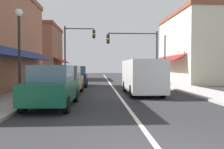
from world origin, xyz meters
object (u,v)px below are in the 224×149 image
parked_car_nearest_left (53,86)px  street_lamp_right_mid (165,51)px  street_lamp_left_near (19,39)px  traffic_signal_mast_arm (139,47)px  traffic_signal_left_corner (75,45)px  parked_car_second_left (67,80)px  van_in_lane (142,76)px  parked_car_third_left (77,76)px

parked_car_nearest_left → street_lamp_right_mid: (8.25, 11.35, 2.35)m
parked_car_nearest_left → street_lamp_right_mid: street_lamp_right_mid is taller
street_lamp_left_near → street_lamp_right_mid: 14.18m
traffic_signal_mast_arm → traffic_signal_left_corner: 6.97m
parked_car_second_left → traffic_signal_left_corner: 11.07m
van_in_lane → street_lamp_left_near: (-6.50, -2.91, 1.89)m
parked_car_nearest_left → street_lamp_left_near: 3.15m
van_in_lane → traffic_signal_left_corner: size_ratio=0.85×
van_in_lane → traffic_signal_mast_arm: size_ratio=0.97×
parked_car_third_left → traffic_signal_left_corner: size_ratio=0.68×
van_in_lane → street_lamp_right_mid: (3.58, 7.05, 2.09)m
parked_car_nearest_left → parked_car_second_left: same height
parked_car_third_left → traffic_signal_left_corner: 5.81m
parked_car_third_left → street_lamp_left_near: size_ratio=0.93×
van_in_lane → traffic_signal_left_corner: traffic_signal_left_corner is taller
traffic_signal_mast_arm → street_lamp_left_near: traffic_signal_mast_arm is taller
parked_car_second_left → street_lamp_left_near: street_lamp_left_near is taller
parked_car_nearest_left → parked_car_third_left: bearing=91.2°
parked_car_third_left → van_in_lane: 7.49m
parked_car_third_left → traffic_signal_mast_arm: size_ratio=0.78×
parked_car_second_left → street_lamp_right_mid: street_lamp_right_mid is taller
parked_car_third_left → parked_car_nearest_left: bearing=-91.9°
traffic_signal_mast_arm → traffic_signal_left_corner: size_ratio=0.88×
traffic_signal_left_corner → street_lamp_left_near: size_ratio=1.37×
parked_car_third_left → street_lamp_left_near: street_lamp_left_near is taller
van_in_lane → traffic_signal_mast_arm: bearing=80.8°
parked_car_third_left → van_in_lane: van_in_lane is taller
van_in_lane → parked_car_second_left: bearing=177.9°
parked_car_second_left → street_lamp_right_mid: bearing=41.1°
street_lamp_right_mid → parked_car_second_left: bearing=-140.2°
traffic_signal_left_corner → parked_car_second_left: bearing=-86.9°
parked_car_second_left → parked_car_third_left: bearing=90.2°
traffic_signal_left_corner → traffic_signal_mast_arm: bearing=-16.5°
parked_car_nearest_left → van_in_lane: size_ratio=0.80×
traffic_signal_mast_arm → street_lamp_right_mid: bearing=-38.4°
traffic_signal_mast_arm → parked_car_second_left: bearing=-125.3°
parked_car_second_left → van_in_lane: bearing=-0.6°
traffic_signal_left_corner → street_lamp_left_near: traffic_signal_left_corner is taller
parked_car_nearest_left → van_in_lane: 6.35m
street_lamp_right_mid → parked_car_nearest_left: bearing=-126.0°
parked_car_nearest_left → traffic_signal_mast_arm: 14.68m
traffic_signal_left_corner → street_lamp_left_near: bearing=-95.2°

